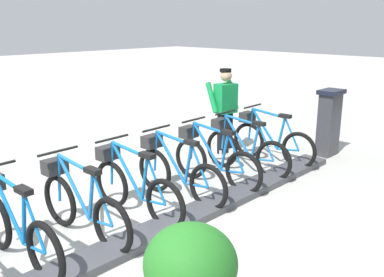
% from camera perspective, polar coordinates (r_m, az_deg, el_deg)
% --- Properties ---
extents(ground_plane, '(60.00, 60.00, 0.00)m').
position_cam_1_polar(ground_plane, '(5.11, -8.54, -14.29)').
color(ground_plane, beige).
extents(dock_rail_base, '(0.44, 8.74, 0.10)m').
position_cam_1_polar(dock_rail_base, '(5.08, -8.57, -13.80)').
color(dock_rail_base, '#47474C').
rests_on(dock_rail_base, ground).
extents(payment_kiosk, '(0.36, 0.52, 1.28)m').
position_cam_1_polar(payment_kiosk, '(8.59, 17.79, 2.16)').
color(payment_kiosk, '#38383D').
rests_on(payment_kiosk, ground).
extents(bike_docked_0, '(1.72, 0.54, 1.02)m').
position_cam_1_polar(bike_docked_0, '(7.95, 10.28, -0.12)').
color(bike_docked_0, black).
rests_on(bike_docked_0, ground).
extents(bike_docked_1, '(1.72, 0.54, 1.02)m').
position_cam_1_polar(bike_docked_1, '(7.32, 6.82, -1.32)').
color(bike_docked_1, black).
rests_on(bike_docked_1, ground).
extents(bike_docked_2, '(1.72, 0.54, 1.02)m').
position_cam_1_polar(bike_docked_2, '(6.73, 2.73, -2.72)').
color(bike_docked_2, black).
rests_on(bike_docked_2, ground).
extents(bike_docked_3, '(1.72, 0.54, 1.02)m').
position_cam_1_polar(bike_docked_3, '(6.19, -2.12, -4.36)').
color(bike_docked_3, black).
rests_on(bike_docked_3, ground).
extents(bike_docked_4, '(1.72, 0.54, 1.02)m').
position_cam_1_polar(bike_docked_4, '(5.70, -7.89, -6.26)').
color(bike_docked_4, black).
rests_on(bike_docked_4, ground).
extents(bike_docked_5, '(1.72, 0.54, 1.02)m').
position_cam_1_polar(bike_docked_5, '(5.29, -14.70, -8.40)').
color(bike_docked_5, black).
rests_on(bike_docked_5, ground).
extents(bike_docked_6, '(1.72, 0.54, 1.02)m').
position_cam_1_polar(bike_docked_6, '(4.97, -22.61, -10.71)').
color(bike_docked_6, black).
rests_on(bike_docked_6, ground).
extents(worker_near_rack, '(0.53, 0.67, 1.66)m').
position_cam_1_polar(worker_near_rack, '(8.26, 4.44, 4.06)').
color(worker_near_rack, white).
rests_on(worker_near_rack, ground).
extents(planter_bush, '(0.76, 0.76, 0.97)m').
position_cam_1_polar(planter_bush, '(3.60, -0.20, -17.82)').
color(planter_bush, '#59544C').
rests_on(planter_bush, ground).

